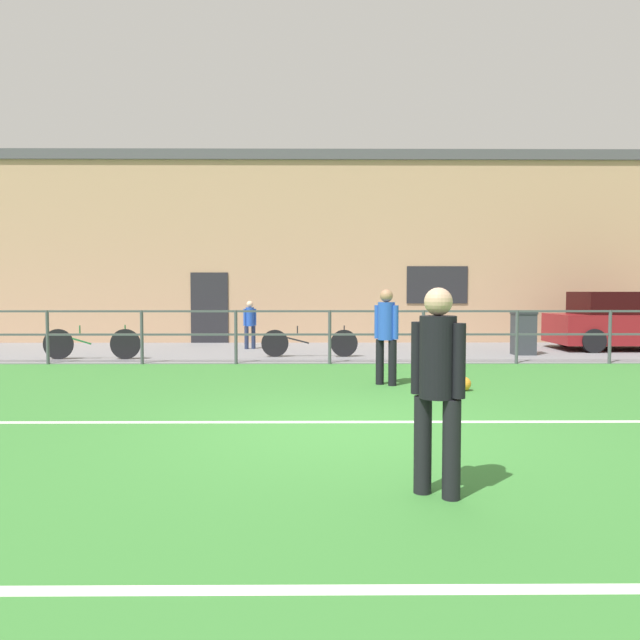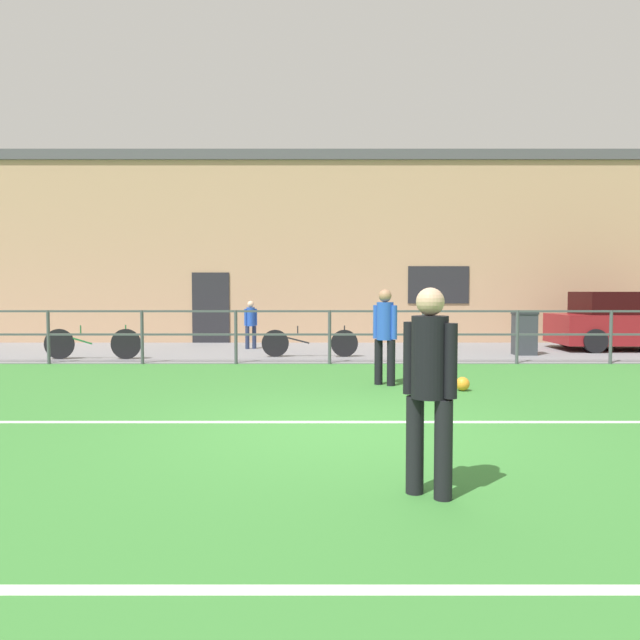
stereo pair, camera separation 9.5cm
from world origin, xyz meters
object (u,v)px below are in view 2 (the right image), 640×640
Objects in this scene: player_striker at (386,331)px; parked_car_red at (633,322)px; player_goalkeeper at (431,378)px; bicycle_parked_1 at (94,343)px; spectator_child at (252,322)px; soccer_ball_match at (464,384)px; bicycle_parked_0 at (311,343)px; trash_bin_0 at (526,333)px.

player_striker is 0.39× the size of parked_car_red.
bicycle_parked_1 is (-5.97, 8.94, -0.53)m from player_goalkeeper.
parked_car_red is (9.99, -0.23, -0.00)m from spectator_child.
soccer_ball_match is 0.05× the size of parked_car_red.
player_striker is at bearing -71.93° from bicycle_parked_0.
spectator_child reaches higher than soccer_ball_match.
bicycle_parked_0 is at bearing 132.21° from player_goalkeeper.
spectator_child is 4.09m from bicycle_parked_1.
trash_bin_0 is at bearing 5.15° from bicycle_parked_1.
parked_car_red reaches higher than bicycle_parked_1.
trash_bin_0 is (6.77, -1.48, -0.19)m from spectator_child.
spectator_child is 9.99m from parked_car_red.
parked_car_red is at bearing 157.60° from spectator_child.
bicycle_parked_0 is 2.13× the size of trash_bin_0.
bicycle_parked_0 is (-1.32, 4.04, -0.55)m from player_striker.
soccer_ball_match is 8.68m from parked_car_red.
player_goalkeeper is 5.36m from player_striker.
parked_car_red reaches higher than bicycle_parked_0.
trash_bin_0 is at bearing 103.11° from player_goalkeeper.
spectator_child is (-4.07, 6.55, 0.63)m from soccer_ball_match.
soccer_ball_match is 0.21× the size of trash_bin_0.
soccer_ball_match is (1.40, 4.78, -0.80)m from player_goalkeeper.
soccer_ball_match is 7.73m from spectator_child.
trash_bin_0 is at bearing -158.79° from parked_car_red.
soccer_ball_match is at bearing -133.13° from parked_car_red.
soccer_ball_match is 5.24m from bicycle_parked_0.
soccer_ball_match is (1.16, -0.58, -0.79)m from player_striker.
spectator_child is 0.31× the size of parked_car_red.
trash_bin_0 is (2.70, 5.07, 0.45)m from soccer_ball_match.
player_goalkeeper reaches higher than parked_car_red.
parked_car_red is 8.57m from bicycle_parked_0.
soccer_ball_match is at bearing -171.78° from player_striker.
spectator_child is (-2.92, 5.97, -0.16)m from player_striker.
player_goalkeeper is 1.50× the size of trash_bin_0.
spectator_child is 1.20× the size of trash_bin_0.
trash_bin_0 reaches higher than soccer_ball_match.
bicycle_parked_0 is at bearing -175.02° from trash_bin_0.
parked_car_red is 1.86× the size of bicycle_parked_1.
bicycle_parked_1 is at bearing 4.77° from player_striker.
player_goalkeeper is at bearing -83.49° from bicycle_parked_0.
player_striker is 1.25× the size of spectator_child.
bicycle_parked_0 is at bearing 108.54° from spectator_child.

